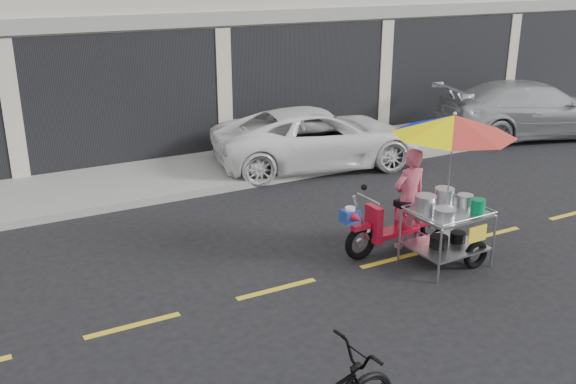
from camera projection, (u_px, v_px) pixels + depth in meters
name	position (u px, v px, depth m)	size (l,w,h in m)	color
ground	(394.00, 259.00, 9.71)	(90.00, 90.00, 0.00)	black
sidewalk	(243.00, 162.00, 14.25)	(45.00, 3.00, 0.15)	gray
centerline	(394.00, 259.00, 9.71)	(42.00, 0.10, 0.01)	gold
white_pickup	(318.00, 138.00, 14.04)	(2.12, 4.60, 1.28)	white
silver_pickup	(532.00, 109.00, 16.44)	(2.00, 4.91, 1.43)	#B1B5BB
food_vendor_rig	(435.00, 166.00, 9.35)	(2.30, 1.80, 2.29)	black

